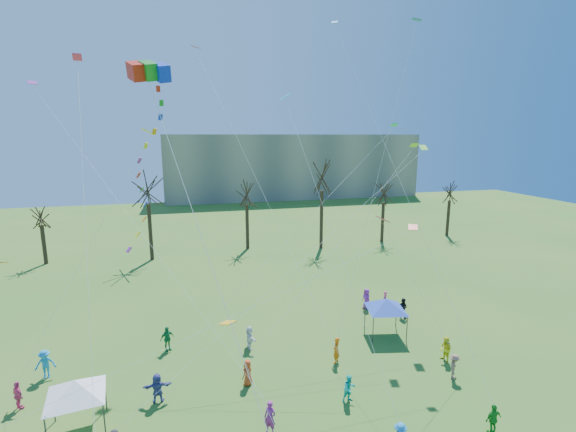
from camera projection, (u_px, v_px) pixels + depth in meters
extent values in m
cube|color=gray|center=(292.00, 166.00, 97.84)|extent=(60.00, 14.00, 15.00)
cylinder|color=black|center=(44.00, 245.00, 46.52)|extent=(0.44, 0.44, 4.63)
cylinder|color=black|center=(150.00, 232.00, 47.86)|extent=(0.44, 0.44, 6.83)
cylinder|color=black|center=(247.00, 227.00, 52.64)|extent=(0.44, 0.44, 5.98)
cylinder|color=black|center=(321.00, 220.00, 52.74)|extent=(0.44, 0.44, 7.72)
cylinder|color=black|center=(383.00, 222.00, 56.24)|extent=(0.44, 0.44, 5.61)
cylinder|color=black|center=(448.00, 218.00, 59.66)|extent=(0.44, 0.44, 5.35)
cube|color=red|center=(136.00, 71.00, 18.17)|extent=(0.90, 1.25, 1.08)
cube|color=#12871D|center=(149.00, 72.00, 18.30)|extent=(0.90, 1.25, 1.08)
cube|color=#102CCA|center=(161.00, 72.00, 18.43)|extent=(0.90, 1.25, 1.08)
cylinder|color=white|center=(211.00, 266.00, 16.18)|extent=(0.02, 0.02, 17.71)
cylinder|color=#3F3F44|center=(105.00, 422.00, 19.59)|extent=(0.08, 0.08, 2.00)
cylinder|color=#3F3F44|center=(53.00, 405.00, 20.85)|extent=(0.08, 0.08, 2.00)
cylinder|color=#3F3F44|center=(105.00, 393.00, 21.82)|extent=(0.08, 0.08, 2.00)
pyramid|color=white|center=(75.00, 388.00, 19.94)|extent=(3.76, 3.76, 0.86)
cylinder|color=#3F3F44|center=(373.00, 330.00, 28.85)|extent=(0.08, 0.08, 2.00)
cylinder|color=#3F3F44|center=(407.00, 329.00, 28.96)|extent=(0.08, 0.08, 2.00)
cylinder|color=#3F3F44|center=(365.00, 315.00, 31.28)|extent=(0.08, 0.08, 2.00)
cylinder|color=#3F3F44|center=(396.00, 314.00, 31.39)|extent=(0.08, 0.08, 2.00)
pyramid|color=blue|center=(386.00, 304.00, 29.84)|extent=(3.73, 3.73, 0.86)
imported|color=#209527|center=(493.00, 419.00, 20.09)|extent=(0.96, 0.46, 1.60)
imported|color=#992680|center=(270.00, 418.00, 20.09)|extent=(0.75, 0.73, 1.74)
imported|color=#0EC6B6|center=(349.00, 388.00, 22.50)|extent=(0.89, 0.76, 1.61)
imported|color=#936650|center=(454.00, 367.00, 24.65)|extent=(1.12, 1.16, 1.59)
imported|color=#E64C85|center=(18.00, 395.00, 21.88)|extent=(0.94, 0.97, 1.63)
imported|color=#424690|center=(157.00, 388.00, 22.46)|extent=(1.60, 0.52, 1.71)
imported|color=#C83F19|center=(248.00, 373.00, 24.02)|extent=(0.92, 0.91, 1.60)
imported|color=#FF630D|center=(336.00, 350.00, 26.36)|extent=(0.75, 0.77, 1.78)
imported|color=yellow|center=(446.00, 350.00, 26.49)|extent=(0.72, 0.89, 1.72)
imported|color=#198BC8|center=(45.00, 364.00, 24.70)|extent=(1.24, 0.77, 1.84)
imported|color=#1B7F41|center=(167.00, 339.00, 27.88)|extent=(1.11, 0.88, 1.76)
imported|color=silver|center=(250.00, 338.00, 28.12)|extent=(0.74, 1.60, 1.66)
imported|color=#F2507F|center=(385.00, 300.00, 34.46)|extent=(0.56, 0.70, 1.66)
imported|color=black|center=(403.00, 308.00, 33.00)|extent=(0.97, 1.02, 1.66)
imported|color=purple|center=(366.00, 299.00, 34.68)|extent=(0.72, 0.96, 1.78)
cube|color=#DC245C|center=(77.00, 57.00, 22.99)|extent=(0.59, 0.68, 0.31)
cylinder|color=white|center=(86.00, 234.00, 18.62)|extent=(0.01, 0.01, 22.16)
cube|color=gold|center=(228.00, 323.00, 17.81)|extent=(0.85, 0.87, 0.22)
cylinder|color=white|center=(259.00, 393.00, 17.15)|extent=(0.01, 0.01, 6.17)
cube|color=#1CBFD3|center=(285.00, 96.00, 25.29)|extent=(0.74, 0.63, 0.41)
cylinder|color=white|center=(334.00, 238.00, 21.96)|extent=(0.01, 0.01, 19.19)
cube|color=#2A85EE|center=(335.00, 22.00, 29.16)|extent=(0.69, 0.72, 0.26)
cylinder|color=white|center=(400.00, 180.00, 24.57)|extent=(0.01, 0.01, 26.13)
cube|color=red|center=(413.00, 227.00, 23.06)|extent=(0.77, 0.83, 0.22)
cylinder|color=white|center=(224.00, 321.00, 20.53)|extent=(0.01, 0.01, 23.39)
cube|color=#72E736|center=(423.00, 147.00, 28.50)|extent=(0.59, 0.67, 0.36)
cylinder|color=white|center=(303.00, 260.00, 23.38)|extent=(0.01, 0.01, 25.05)
cube|color=purple|center=(32.00, 82.00, 26.82)|extent=(0.73, 0.81, 0.29)
cylinder|color=white|center=(134.00, 222.00, 23.41)|extent=(0.01, 0.01, 25.39)
cube|color=#EF430C|center=(195.00, 47.00, 31.97)|extent=(0.88, 0.82, 0.25)
cylinder|color=white|center=(259.00, 184.00, 27.19)|extent=(0.01, 0.01, 26.63)
cube|color=#D7234E|center=(383.00, 219.00, 21.90)|extent=(0.69, 0.58, 0.35)
cylinder|color=white|center=(421.00, 293.00, 23.23)|extent=(0.01, 0.01, 9.98)
cube|color=yellow|center=(148.00, 132.00, 21.12)|extent=(0.73, 0.66, 0.35)
cylinder|color=white|center=(82.00, 262.00, 21.45)|extent=(0.01, 0.01, 15.31)
cube|color=#19BDA2|center=(394.00, 125.00, 31.58)|extent=(0.66, 0.76, 0.27)
cylinder|color=white|center=(296.00, 231.00, 26.98)|extent=(0.01, 0.01, 24.29)
cube|color=#91D331|center=(414.00, 145.00, 32.51)|extent=(0.73, 0.82, 0.36)
cylinder|color=white|center=(343.00, 238.00, 28.22)|extent=(0.01, 0.01, 20.97)
cube|color=#227BC2|center=(417.00, 19.00, 26.38)|extent=(0.78, 0.69, 0.16)
cylinder|color=white|center=(377.00, 182.00, 26.33)|extent=(0.01, 0.01, 21.67)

